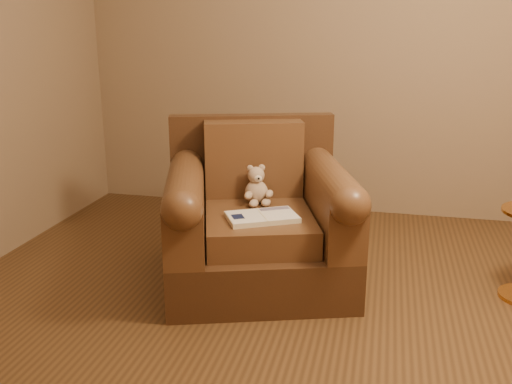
# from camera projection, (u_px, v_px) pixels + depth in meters

# --- Properties ---
(floor) EXTENTS (4.00, 4.00, 0.00)m
(floor) POSITION_uv_depth(u_px,v_px,m) (300.00, 339.00, 2.68)
(floor) COLOR #55381D
(floor) RESTS_ON ground
(armchair) EXTENTS (1.24, 1.21, 0.90)m
(armchair) POSITION_uv_depth(u_px,v_px,m) (257.00, 221.00, 3.23)
(armchair) COLOR #412715
(armchair) RESTS_ON floor
(teddy_bear) EXTENTS (0.17, 0.19, 0.23)m
(teddy_bear) POSITION_uv_depth(u_px,v_px,m) (257.00, 189.00, 3.27)
(teddy_bear) COLOR tan
(teddy_bear) RESTS_ON armchair
(guidebook) EXTENTS (0.42, 0.36, 0.03)m
(guidebook) POSITION_uv_depth(u_px,v_px,m) (262.00, 217.00, 3.01)
(guidebook) COLOR beige
(guidebook) RESTS_ON armchair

